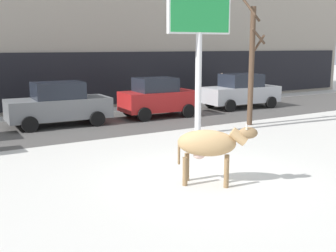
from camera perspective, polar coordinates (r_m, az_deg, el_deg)
The scene contains 9 objects.
ground_plane at distance 11.01m, azimuth 4.94°, elevation -6.79°, with size 120.00×120.00×0.00m, color silver.
road_strip at distance 18.20m, azimuth -11.07°, elevation 0.04°, with size 60.00×5.60×0.01m, color #514F4C.
cow_tan at distance 10.18m, azimuth 5.60°, elevation -2.46°, with size 1.70×1.55×1.54m.
billboard at distance 16.02m, azimuth 4.23°, elevation 14.27°, with size 2.52×0.55×5.56m.
car_grey_sedan at distance 18.33m, azimuth -14.48°, elevation 2.83°, with size 4.30×2.19×1.84m.
car_red_hatchback at distance 20.00m, azimuth -1.40°, elevation 3.85°, with size 3.60×2.10×1.86m.
car_silver_sedan at distance 23.32m, azimuth 9.76°, elevation 4.62°, with size 4.30×2.19×1.84m.
pedestrian_near_billboard at distance 25.70m, azimuth 7.21°, elevation 5.17°, with size 0.36×0.24×1.73m.
bare_tree_left_lot at distance 18.12m, azimuth 11.18°, elevation 8.44°, with size 1.16×1.05×5.52m.
Camera 1 is at (-6.34, -8.37, 3.29)m, focal length 45.38 mm.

